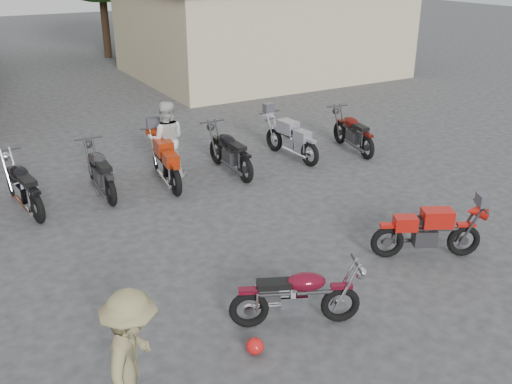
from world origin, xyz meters
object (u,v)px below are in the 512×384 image
row_bike_2 (22,183)px  row_bike_4 (165,158)px  person_light (167,140)px  row_bike_7 (353,130)px  vintage_motorcycle (298,293)px  sportbike (429,229)px  row_bike_6 (291,136)px  row_bike_3 (100,169)px  person_tan (133,360)px  row_bike_5 (229,149)px  helmet (255,346)px

row_bike_2 → row_bike_4: size_ratio=0.98×
person_light → row_bike_7: person_light is taller
vintage_motorcycle → sportbike: sportbike is taller
row_bike_6 → row_bike_7: (1.71, -0.32, -0.01)m
vintage_motorcycle → row_bike_3: (-1.04, 5.98, 0.05)m
person_light → row_bike_6: 3.16m
sportbike → vintage_motorcycle: bearing=-142.9°
row_bike_2 → row_bike_3: 1.58m
person_tan → row_bike_4: size_ratio=0.82×
row_bike_3 → row_bike_5: 2.97m
vintage_motorcycle → sportbike: (2.97, 0.50, 0.01)m
row_bike_3 → row_bike_6: (4.75, -0.09, 0.00)m
vintage_motorcycle → row_bike_4: size_ratio=0.87×
sportbike → row_bike_5: bearing=128.9°
row_bike_2 → row_bike_7: size_ratio=1.04×
vintage_motorcycle → row_bike_5: (1.92, 5.74, 0.06)m
vintage_motorcycle → row_bike_7: (5.41, 5.57, 0.04)m
row_bike_7 → helmet: bearing=141.8°
person_light → person_tan: person_light is taller
row_bike_4 → row_bike_3: bearing=90.5°
vintage_motorcycle → row_bike_4: bearing=110.4°
row_bike_2 → row_bike_4: (2.99, -0.06, 0.01)m
helmet → person_tan: person_tan is taller
helmet → row_bike_3: (-0.22, 6.23, 0.45)m
helmet → row_bike_7: row_bike_7 is taller
vintage_motorcycle → sportbike: bearing=33.6°
row_bike_4 → row_bike_5: bearing=-87.1°
vintage_motorcycle → person_tan: 2.61m
sportbike → row_bike_2: (-5.59, 5.39, 0.05)m
helmet → row_bike_7: size_ratio=0.12×
vintage_motorcycle → helmet: bearing=-138.7°
row_bike_3 → row_bike_7: bearing=-92.3°
row_bike_5 → person_tan: bearing=144.8°
row_bike_3 → row_bike_5: size_ratio=0.98×
person_light → row_bike_3: size_ratio=0.91×
row_bike_4 → row_bike_7: 5.05m
row_bike_4 → person_light: bearing=-20.7°
sportbike → row_bike_5: (-1.06, 5.24, 0.05)m
row_bike_5 → row_bike_4: bearing=86.2°
vintage_motorcycle → row_bike_2: size_ratio=0.89×
helmet → row_bike_4: 6.22m
sportbike → row_bike_6: (0.73, 5.38, 0.04)m
sportbike → row_bike_6: size_ratio=0.93×
row_bike_2 → row_bike_6: bearing=-98.4°
vintage_motorcycle → person_tan: (-2.52, -0.61, 0.32)m
row_bike_2 → row_bike_6: size_ratio=1.02×
helmet → row_bike_7: (6.24, 5.83, 0.45)m
helmet → person_light: (1.40, 6.48, 0.77)m
vintage_motorcycle → row_bike_2: 6.45m
row_bike_6 → sportbike: bearing=166.2°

